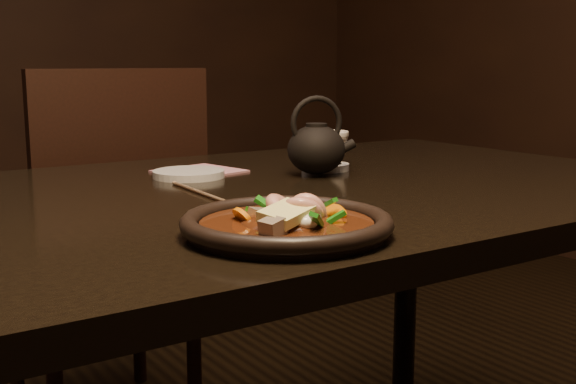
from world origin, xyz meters
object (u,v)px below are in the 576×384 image
table (245,236)px  teapot (317,147)px  chair (107,242)px  tea_cup (330,147)px  plate (287,225)px

table → teapot: 0.24m
teapot → table: bearing=-146.1°
teapot → chair: bearing=122.4°
tea_cup → chair: bearing=116.5°
table → chair: 0.72m
table → tea_cup: bearing=27.0°
tea_cup → teapot: teapot is taller
table → tea_cup: 0.34m
chair → teapot: bearing=104.9°
plate → teapot: teapot is taller
table → tea_cup: (0.29, 0.15, 0.12)m
plate → table: bearing=68.8°
chair → teapot: size_ratio=6.49×
chair → plate: chair is taller
plate → tea_cup: tea_cup is taller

